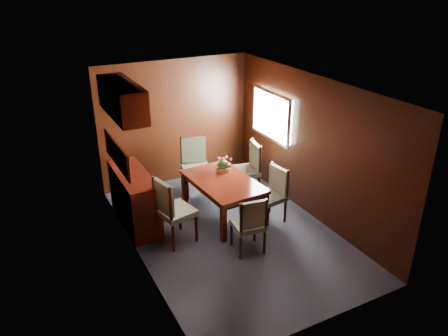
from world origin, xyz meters
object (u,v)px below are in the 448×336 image
dining_table (223,185)px  chair_left_near (171,208)px  sideboard (135,198)px  chair_head (250,222)px  chair_right_near (273,191)px  flower_centerpiece (224,164)px

dining_table → chair_left_near: 1.11m
sideboard → chair_head: bearing=-52.2°
chair_left_near → sideboard: bearing=-170.4°
chair_left_near → chair_head: bearing=37.4°
sideboard → chair_head: (1.25, -1.61, 0.07)m
sideboard → chair_right_near: 2.28m
dining_table → sideboard: bearing=157.0°
chair_head → flower_centerpiece: size_ratio=3.33×
dining_table → chair_head: 1.14m
sideboard → chair_right_near: chair_right_near is taller
chair_right_near → chair_head: 1.05m
chair_left_near → flower_centerpiece: chair_left_near is taller
sideboard → dining_table: 1.47m
chair_left_near → dining_table: bearing=95.6°
chair_head → sideboard: bearing=135.2°
sideboard → chair_left_near: (0.33, -0.82, 0.15)m
dining_table → chair_right_near: bearing=-38.6°
sideboard → flower_centerpiece: flower_centerpiece is taller
chair_left_near → flower_centerpiece: bearing=106.0°
chair_right_near → flower_centerpiece: flower_centerpiece is taller
dining_table → chair_left_near: (-1.06, -0.34, 0.01)m
chair_right_near → chair_head: size_ratio=1.03×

